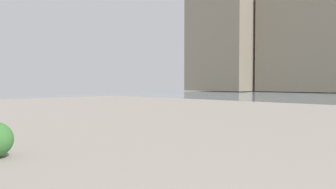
% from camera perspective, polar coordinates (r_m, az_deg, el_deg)
% --- Properties ---
extents(building_annex, '(17.10, 11.66, 22.44)m').
position_cam_1_polar(building_annex, '(72.44, 22.95, 8.59)').
color(building_annex, gray).
rests_on(building_annex, ground).
extents(building_highrise, '(13.98, 14.81, 25.00)m').
position_cam_1_polar(building_highrise, '(76.73, 10.52, 10.07)').
color(building_highrise, gray).
rests_on(building_highrise, ground).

